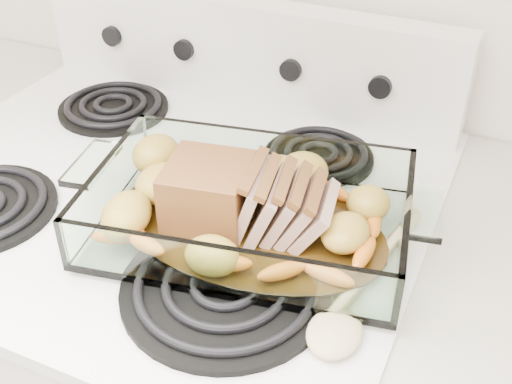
% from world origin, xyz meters
% --- Properties ---
extents(electric_range, '(0.78, 0.70, 1.12)m').
position_xyz_m(electric_range, '(0.00, 1.66, 0.48)').
color(electric_range, white).
rests_on(electric_range, ground).
extents(baking_dish, '(0.40, 0.26, 0.08)m').
position_xyz_m(baking_dish, '(0.17, 1.60, 0.96)').
color(baking_dish, white).
rests_on(baking_dish, electric_range).
extents(pork_roast, '(0.22, 0.10, 0.08)m').
position_xyz_m(pork_roast, '(0.15, 1.60, 0.99)').
color(pork_roast, '#603114').
rests_on(pork_roast, baking_dish).
extents(roast_vegetables, '(0.40, 0.22, 0.05)m').
position_xyz_m(roast_vegetables, '(0.17, 1.64, 0.97)').
color(roast_vegetables, orange).
rests_on(roast_vegetables, baking_dish).
extents(wooden_spoon, '(0.07, 0.28, 0.02)m').
position_xyz_m(wooden_spoon, '(0.33, 1.53, 0.94)').
color(wooden_spoon, beige).
rests_on(wooden_spoon, electric_range).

